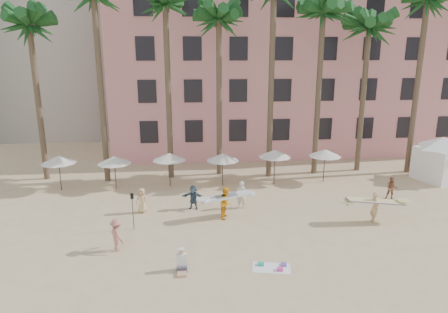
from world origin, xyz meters
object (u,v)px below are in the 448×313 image
carrier_yellow (375,205)px  carrier_white (226,202)px  cabana (441,155)px  pink_hotel (286,71)px

carrier_yellow → carrier_white: bearing=170.3°
carrier_white → carrier_yellow: bearing=-9.7°
cabana → carrier_white: (-17.66, -5.89, -1.03)m
pink_hotel → cabana: bearing=-55.9°
carrier_yellow → carrier_white: 8.92m
cabana → carrier_yellow: bearing=-140.2°
pink_hotel → carrier_yellow: 22.26m
cabana → carrier_yellow: (-8.87, -7.39, -1.00)m
pink_hotel → cabana: 17.65m
cabana → carrier_yellow: size_ratio=1.66×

